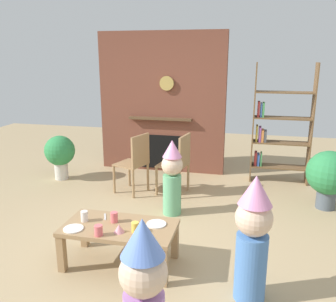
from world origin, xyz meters
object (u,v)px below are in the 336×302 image
(potted_plant_tall, at_px, (329,175))
(paper_cup_near_left, at_px, (114,217))
(paper_plate_front, at_px, (156,224))
(dining_chair_middle, at_px, (178,161))
(coffee_table, at_px, (120,232))
(birthday_cake_slice, at_px, (119,228))
(paper_cup_center, at_px, (84,216))
(child_by_the_chairs, at_px, (172,176))
(child_with_cone_hat, at_px, (144,295))
(bookshelf, at_px, (276,129))
(paper_cup_far_left, at_px, (135,227))
(paper_cup_near_right, at_px, (99,230))
(paper_plate_rear, at_px, (73,229))
(child_in_pink, at_px, (253,236))
(dining_chair_left, at_px, (136,160))
(potted_plant_short, at_px, (60,153))

(potted_plant_tall, bearing_deg, paper_cup_near_left, -141.57)
(paper_plate_front, distance_m, dining_chair_middle, 1.86)
(coffee_table, bearing_deg, paper_cup_near_left, 139.91)
(birthday_cake_slice, relative_size, dining_chair_middle, 0.11)
(coffee_table, height_order, paper_plate_front, paper_plate_front)
(paper_cup_center, distance_m, child_by_the_chairs, 1.38)
(paper_cup_near_left, height_order, child_with_cone_hat, child_with_cone_hat)
(child_with_cone_hat, height_order, child_by_the_chairs, child_with_cone_hat)
(bookshelf, distance_m, paper_cup_far_left, 3.28)
(bookshelf, distance_m, child_by_the_chairs, 2.12)
(paper_cup_near_right, height_order, dining_chair_middle, dining_chair_middle)
(paper_cup_far_left, height_order, birthday_cake_slice, paper_cup_far_left)
(birthday_cake_slice, distance_m, child_by_the_chairs, 1.39)
(paper_cup_center, relative_size, child_with_cone_hat, 0.10)
(paper_plate_rear, xyz_separation_m, child_with_cone_hat, (0.99, -0.97, 0.16))
(coffee_table, relative_size, child_with_cone_hat, 1.00)
(child_by_the_chairs, relative_size, dining_chair_middle, 1.09)
(paper_cup_center, relative_size, child_in_pink, 0.10)
(paper_cup_far_left, bearing_deg, paper_plate_rear, -172.06)
(paper_cup_center, distance_m, child_with_cone_hat, 1.51)
(birthday_cake_slice, bearing_deg, paper_plate_rear, -174.38)
(paper_cup_center, height_order, paper_cup_far_left, paper_cup_center)
(paper_cup_near_left, bearing_deg, paper_cup_far_left, -29.47)
(coffee_table, bearing_deg, child_by_the_chairs, 79.05)
(paper_cup_near_right, height_order, child_in_pink, child_in_pink)
(coffee_table, bearing_deg, paper_plate_rear, -157.16)
(child_with_cone_hat, relative_size, dining_chair_left, 1.21)
(paper_plate_front, height_order, child_with_cone_hat, child_with_cone_hat)
(paper_cup_near_right, height_order, paper_plate_rear, paper_cup_near_right)
(child_with_cone_hat, distance_m, dining_chair_middle, 3.12)
(potted_plant_short, bearing_deg, child_by_the_chairs, -23.50)
(child_by_the_chairs, bearing_deg, potted_plant_short, -102.55)
(potted_plant_tall, bearing_deg, paper_cup_near_right, -137.88)
(paper_plate_front, distance_m, birthday_cake_slice, 0.37)
(coffee_table, xyz_separation_m, dining_chair_left, (-0.43, 1.83, 0.17))
(bookshelf, xyz_separation_m, child_in_pink, (-0.34, -3.10, -0.29))
(child_with_cone_hat, bearing_deg, coffee_table, 0.00)
(child_with_cone_hat, bearing_deg, child_by_the_chairs, -19.15)
(paper_cup_center, distance_m, dining_chair_middle, 2.01)
(paper_plate_rear, bearing_deg, paper_cup_center, 81.54)
(paper_plate_front, xyz_separation_m, birthday_cake_slice, (-0.30, -0.23, 0.03))
(paper_cup_far_left, xyz_separation_m, birthday_cake_slice, (-0.14, -0.04, -0.01))
(paper_cup_center, bearing_deg, dining_chair_middle, 74.01)
(paper_plate_front, xyz_separation_m, child_with_cone_hat, (0.25, -1.24, 0.16))
(child_in_pink, relative_size, dining_chair_middle, 1.22)
(paper_cup_near_right, relative_size, paper_cup_center, 0.94)
(paper_cup_near_left, bearing_deg, dining_chair_left, 101.42)
(dining_chair_middle, height_order, potted_plant_tall, dining_chair_middle)
(paper_plate_front, distance_m, child_by_the_chairs, 1.16)
(paper_cup_far_left, distance_m, potted_plant_tall, 2.84)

